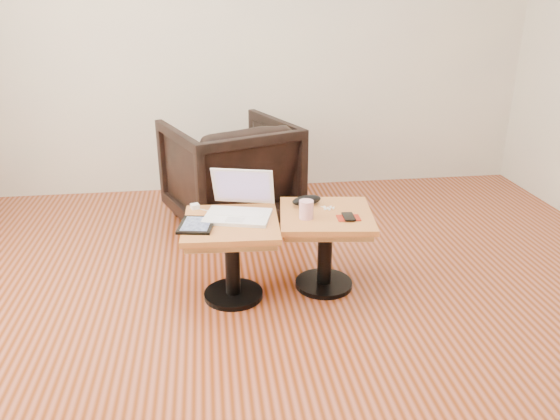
{
  "coord_description": "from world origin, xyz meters",
  "views": [
    {
      "loc": [
        -0.4,
        -2.2,
        1.57
      ],
      "look_at": [
        -0.04,
        0.43,
        0.5
      ],
      "focal_mm": 35.0,
      "sensor_mm": 36.0,
      "label": 1
    }
  ],
  "objects": [
    {
      "name": "room_shell",
      "position": [
        0.0,
        0.0,
        1.35
      ],
      "size": [
        4.52,
        4.52,
        2.71
      ],
      "color": "#62270C",
      "rests_on": "ground"
    },
    {
      "name": "side_table_left",
      "position": [
        -0.3,
        0.43,
        0.34
      ],
      "size": [
        0.52,
        0.52,
        0.45
      ],
      "rotation": [
        0.0,
        0.0,
        -0.05
      ],
      "color": "black",
      "rests_on": "ground"
    },
    {
      "name": "side_table_right",
      "position": [
        0.22,
        0.47,
        0.34
      ],
      "size": [
        0.56,
        0.56,
        0.45
      ],
      "rotation": [
        0.0,
        0.0,
        -0.13
      ],
      "color": "black",
      "rests_on": "ground"
    },
    {
      "name": "laptop",
      "position": [
        -0.25,
        0.52,
        0.5
      ],
      "size": [
        0.41,
        0.4,
        0.23
      ],
      "rotation": [
        0.0,
        0.0,
        -0.27
      ],
      "color": "white",
      "rests_on": "side_table_left"
    },
    {
      "name": "tablet",
      "position": [
        -0.48,
        0.39,
        0.46
      ],
      "size": [
        0.21,
        0.24,
        0.02
      ],
      "rotation": [
        0.0,
        0.0,
        -0.19
      ],
      "color": "black",
      "rests_on": "side_table_left"
    },
    {
      "name": "charging_adapter",
      "position": [
        -0.49,
        0.64,
        0.46
      ],
      "size": [
        0.06,
        0.06,
        0.03
      ],
      "primitive_type": "cube",
      "rotation": [
        0.0,
        0.0,
        0.33
      ],
      "color": "white",
      "rests_on": "side_table_left"
    },
    {
      "name": "glasses_case",
      "position": [
        0.13,
        0.61,
        0.48
      ],
      "size": [
        0.19,
        0.12,
        0.05
      ],
      "primitive_type": "ellipsoid",
      "rotation": [
        0.0,
        0.0,
        0.28
      ],
      "color": "black",
      "rests_on": "side_table_right"
    },
    {
      "name": "striped_cup",
      "position": [
        0.1,
        0.42,
        0.5
      ],
      "size": [
        0.1,
        0.1,
        0.1
      ],
      "primitive_type": "cylinder",
      "rotation": [
        0.0,
        0.0,
        -0.34
      ],
      "color": "#CE516F",
      "rests_on": "side_table_right"
    },
    {
      "name": "earbuds_tangle",
      "position": [
        0.24,
        0.53,
        0.46
      ],
      "size": [
        0.07,
        0.06,
        0.01
      ],
      "color": "white",
      "rests_on": "side_table_right"
    },
    {
      "name": "phone_on_sleeve",
      "position": [
        0.32,
        0.38,
        0.46
      ],
      "size": [
        0.12,
        0.11,
        0.01
      ],
      "rotation": [
        0.0,
        0.0,
        -0.05
      ],
      "color": "maroon",
      "rests_on": "side_table_right"
    },
    {
      "name": "armchair",
      "position": [
        -0.25,
        1.5,
        0.37
      ],
      "size": [
        1.04,
        1.06,
        0.75
      ],
      "primitive_type": "imported",
      "rotation": [
        0.0,
        0.0,
        3.52
      ],
      "color": "black",
      "rests_on": "ground"
    }
  ]
}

